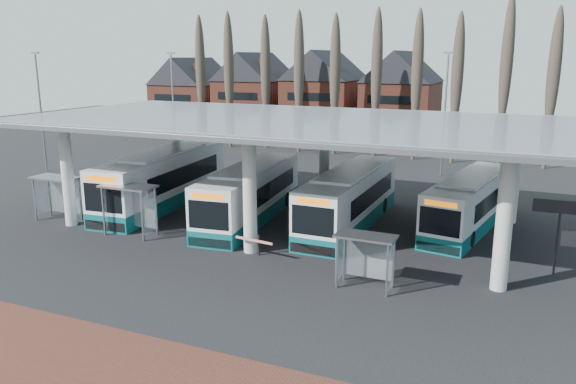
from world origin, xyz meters
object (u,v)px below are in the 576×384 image
at_px(shelter_2, 366,249).
at_px(bus_2, 350,199).
at_px(bus_0, 164,179).
at_px(shelter_0, 58,188).
at_px(bus_1, 251,194).
at_px(bus_3, 471,203).
at_px(shelter_1, 131,198).

bearing_deg(shelter_2, bus_2, 112.39).
relative_size(bus_0, shelter_0, 4.60).
xyz_separation_m(bus_1, bus_2, (5.99, 1.21, -0.00)).
bearing_deg(bus_0, bus_2, -3.16).
bearing_deg(bus_3, shelter_1, -142.95).
xyz_separation_m(bus_2, shelter_0, (-16.65, -6.11, 0.40)).
distance_m(bus_1, bus_3, 13.09).
relative_size(bus_2, shelter_1, 3.89).
bearing_deg(bus_0, shelter_2, -32.08).
relative_size(bus_3, shelter_0, 3.91).
bearing_deg(shelter_0, bus_3, 19.86).
bearing_deg(bus_2, bus_3, 19.54).
relative_size(bus_1, shelter_0, 4.19).
relative_size(bus_1, bus_3, 1.07).
distance_m(shelter_0, shelter_2, 20.27).
bearing_deg(bus_1, bus_0, 167.78).
bearing_deg(shelter_1, bus_2, 32.11).
bearing_deg(bus_3, shelter_0, -150.63).
xyz_separation_m(bus_1, bus_3, (12.62, 3.50, -0.11)).
relative_size(shelter_0, shelter_2, 1.12).
xyz_separation_m(bus_3, shelter_1, (-17.30, -9.02, 0.62)).
bearing_deg(shelter_2, bus_0, 154.08).
bearing_deg(shelter_0, shelter_1, -5.84).
height_order(bus_0, shelter_2, bus_0).
relative_size(bus_0, bus_3, 1.17).
bearing_deg(bus_2, bus_1, -168.18).
relative_size(bus_3, shelter_1, 3.70).
bearing_deg(bus_0, bus_1, -11.25).
relative_size(bus_0, shelter_2, 5.17).
height_order(bus_3, shelter_1, bus_3).
relative_size(bus_1, shelter_1, 3.96).
height_order(bus_0, shelter_1, bus_0).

